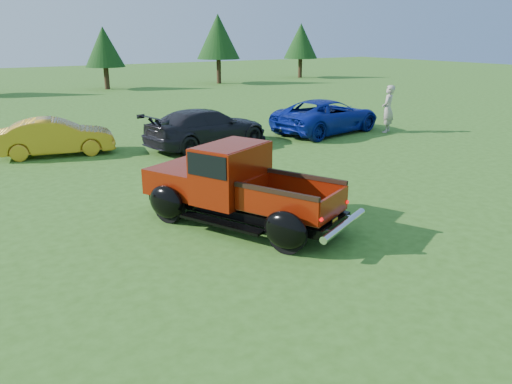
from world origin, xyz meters
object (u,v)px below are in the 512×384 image
at_px(tree_east, 218,37).
at_px(show_car_grey, 207,128).
at_px(show_car_blue, 327,116).
at_px(spectator, 388,109).
at_px(tree_far_east, 301,41).
at_px(pickup_truck, 231,185).
at_px(tree_mid_right, 104,47).
at_px(show_car_yellow, 56,137).

height_order(tree_east, show_car_grey, tree_east).
distance_m(tree_east, show_car_blue, 22.22).
distance_m(tree_east, spectator, 22.92).
bearing_deg(show_car_grey, tree_far_east, -52.33).
height_order(tree_far_east, pickup_truck, tree_far_east).
xyz_separation_m(tree_far_east, show_car_grey, (-20.64, -21.88, -2.57)).
xyz_separation_m(show_car_grey, show_car_blue, (5.35, -0.22, 0.00)).
bearing_deg(pickup_truck, tree_east, 37.58).
height_order(tree_mid_right, show_car_yellow, tree_mid_right).
distance_m(show_car_yellow, show_car_blue, 10.36).
relative_size(pickup_truck, show_car_yellow, 1.30).
bearing_deg(tree_east, tree_mid_right, 176.82).
height_order(show_car_yellow, show_car_blue, show_car_blue).
xyz_separation_m(show_car_yellow, show_car_grey, (4.86, -1.50, 0.06)).
relative_size(show_car_grey, spectator, 2.44).
height_order(tree_east, tree_far_east, tree_east).
xyz_separation_m(show_car_grey, spectator, (7.48, -1.50, 0.28)).
bearing_deg(show_car_yellow, spectator, -92.17).
distance_m(pickup_truck, spectator, 11.81).
height_order(show_car_grey, show_car_blue, show_car_blue).
bearing_deg(tree_mid_right, tree_far_east, 1.59).
bearing_deg(show_car_blue, spectator, -130.94).
relative_size(show_car_yellow, show_car_blue, 0.76).
height_order(show_car_grey, spectator, spectator).
height_order(pickup_truck, show_car_yellow, pickup_truck).
height_order(tree_mid_right, show_car_blue, tree_mid_right).
relative_size(tree_east, show_car_blue, 1.11).
xyz_separation_m(tree_east, show_car_yellow, (-16.50, -19.38, -3.04)).
xyz_separation_m(tree_far_east, show_car_blue, (-15.28, -22.10, -2.57)).
bearing_deg(tree_far_east, tree_east, -173.66).
xyz_separation_m(tree_far_east, show_car_yellow, (-25.50, -20.38, -2.63)).
bearing_deg(tree_far_east, pickup_truck, -129.24).
height_order(tree_mid_right, spectator, tree_mid_right).
height_order(show_car_yellow, show_car_grey, show_car_grey).
distance_m(tree_mid_right, show_car_yellow, 21.38).
bearing_deg(show_car_grey, show_car_blue, -101.37).
bearing_deg(tree_east, show_car_blue, -106.59).
bearing_deg(show_car_yellow, show_car_grey, -95.65).
relative_size(pickup_truck, show_car_grey, 1.04).
xyz_separation_m(pickup_truck, show_car_grey, (2.96, 7.01, -0.13)).
bearing_deg(show_car_blue, pickup_truck, 119.17).
bearing_deg(tree_mid_right, show_car_yellow, -110.67).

